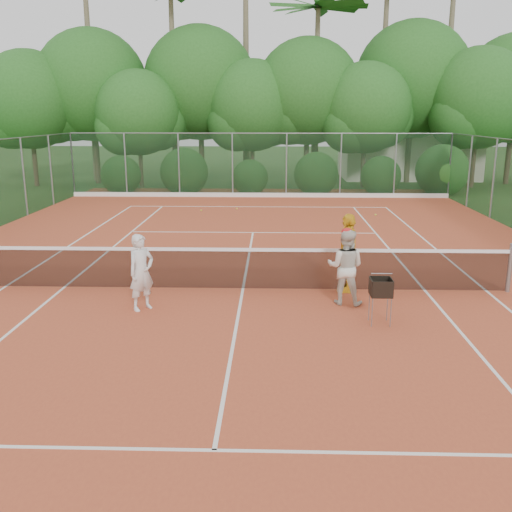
{
  "coord_description": "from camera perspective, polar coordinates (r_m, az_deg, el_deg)",
  "views": [
    {
      "loc": [
        0.68,
        -12.36,
        3.88
      ],
      "look_at": [
        0.34,
        -1.2,
        1.1
      ],
      "focal_mm": 40.0,
      "sensor_mm": 36.0,
      "label": 1
    }
  ],
  "objects": [
    {
      "name": "ground",
      "position": [
        12.97,
        -1.32,
        -3.43
      ],
      "size": [
        120.0,
        120.0,
        0.0
      ],
      "primitive_type": "plane",
      "color": "#26491A",
      "rests_on": "ground"
    },
    {
      "name": "clay_court",
      "position": [
        12.97,
        -1.32,
        -3.38
      ],
      "size": [
        18.0,
        36.0,
        0.02
      ],
      "primitive_type": "cube",
      "color": "#B84B2A",
      "rests_on": "ground"
    },
    {
      "name": "club_building",
      "position": [
        37.37,
        14.84,
        9.88
      ],
      "size": [
        8.0,
        5.0,
        3.0
      ],
      "primitive_type": "cube",
      "color": "beige",
      "rests_on": "ground"
    },
    {
      "name": "tennis_net",
      "position": [
        12.82,
        -1.33,
        -1.16
      ],
      "size": [
        11.97,
        0.1,
        1.1
      ],
      "color": "gray",
      "rests_on": "clay_court"
    },
    {
      "name": "player_white",
      "position": [
        11.67,
        -11.39,
        -1.61
      ],
      "size": [
        0.66,
        0.67,
        1.56
      ],
      "primitive_type": "imported",
      "rotation": [
        0.0,
        0.0,
        0.82
      ],
      "color": "silver",
      "rests_on": "clay_court"
    },
    {
      "name": "player_center_grp",
      "position": [
        11.93,
        8.94,
        -1.06
      ],
      "size": [
        0.91,
        0.79,
        1.61
      ],
      "color": "silver",
      "rests_on": "clay_court"
    },
    {
      "name": "player_yellow",
      "position": [
        12.78,
        9.19,
        0.32
      ],
      "size": [
        0.61,
        1.09,
        1.76
      ],
      "primitive_type": "imported",
      "rotation": [
        0.0,
        0.0,
        -1.75
      ],
      "color": "yellow",
      "rests_on": "clay_court"
    },
    {
      "name": "ball_hopper",
      "position": [
        10.92,
        12.39,
        -3.16
      ],
      "size": [
        0.39,
        0.39,
        0.88
      ],
      "rotation": [
        0.0,
        0.0,
        0.17
      ],
      "color": "gray",
      "rests_on": "clay_court"
    },
    {
      "name": "stray_ball_a",
      "position": [
        23.53,
        -5.49,
        4.56
      ],
      "size": [
        0.07,
        0.07,
        0.07
      ],
      "primitive_type": "sphere",
      "color": "gold",
      "rests_on": "clay_court"
    },
    {
      "name": "stray_ball_b",
      "position": [
        23.9,
        -1.93,
        4.76
      ],
      "size": [
        0.07,
        0.07,
        0.07
      ],
      "primitive_type": "sphere",
      "color": "yellow",
      "rests_on": "clay_court"
    },
    {
      "name": "stray_ball_c",
      "position": [
        22.9,
        11.86,
        4.06
      ],
      "size": [
        0.07,
        0.07,
        0.07
      ],
      "primitive_type": "sphere",
      "color": "#CAEE37",
      "rests_on": "clay_court"
    },
    {
      "name": "court_markings",
      "position": [
        12.96,
        -1.32,
        -3.33
      ],
      "size": [
        11.03,
        23.83,
        0.01
      ],
      "color": "white",
      "rests_on": "clay_court"
    },
    {
      "name": "fence_back",
      "position": [
        27.47,
        0.34,
        9.05
      ],
      "size": [
        18.07,
        0.07,
        3.0
      ],
      "color": "#19381E",
      "rests_on": "clay_court"
    },
    {
      "name": "tropical_treeline",
      "position": [
        32.61,
        3.21,
        16.13
      ],
      "size": [
        32.1,
        8.49,
        15.03
      ],
      "color": "brown",
      "rests_on": "ground"
    }
  ]
}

